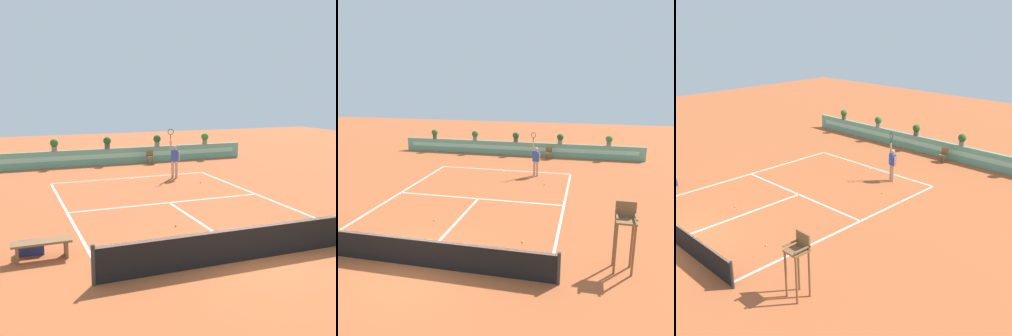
# 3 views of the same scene
# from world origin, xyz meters

# --- Properties ---
(ground_plane) EXTENTS (60.00, 60.00, 0.00)m
(ground_plane) POSITION_xyz_m (0.00, 6.00, 0.00)
(ground_plane) COLOR #B2562D
(court_lines) EXTENTS (8.32, 11.94, 0.01)m
(court_lines) POSITION_xyz_m (0.00, 6.72, 0.00)
(court_lines) COLOR white
(court_lines) RESTS_ON ground
(net) EXTENTS (8.92, 0.10, 1.00)m
(net) POSITION_xyz_m (0.00, 0.00, 0.51)
(net) COLOR #333333
(net) RESTS_ON ground
(back_wall_barrier) EXTENTS (18.00, 0.21, 1.00)m
(back_wall_barrier) POSITION_xyz_m (0.00, 16.39, 0.50)
(back_wall_barrier) COLOR #60A88E
(back_wall_barrier) RESTS_ON ground
(ball_kid_chair) EXTENTS (0.44, 0.44, 0.85)m
(ball_kid_chair) POSITION_xyz_m (2.35, 15.66, 0.48)
(ball_kid_chair) COLOR brown
(ball_kid_chair) RESTS_ON ground
(bench_courtside) EXTENTS (1.60, 0.44, 0.51)m
(bench_courtside) POSITION_xyz_m (-5.39, 2.10, 0.38)
(bench_courtside) COLOR brown
(bench_courtside) RESTS_ON ground
(gear_bag) EXTENTS (0.72, 0.40, 0.36)m
(gear_bag) POSITION_xyz_m (-5.64, 2.60, 0.18)
(gear_bag) COLOR navy
(gear_bag) RESTS_ON ground
(tennis_player) EXTENTS (0.59, 0.33, 2.58)m
(tennis_player) POSITION_xyz_m (2.10, 11.04, 1.05)
(tennis_player) COLOR tan
(tennis_player) RESTS_ON ground
(tennis_ball_near_baseline) EXTENTS (0.07, 0.07, 0.07)m
(tennis_ball_near_baseline) POSITION_xyz_m (2.84, 9.41, 0.03)
(tennis_ball_near_baseline) COLOR #CCE033
(tennis_ball_near_baseline) RESTS_ON ground
(tennis_ball_mid_court) EXTENTS (0.07, 0.07, 0.07)m
(tennis_ball_mid_court) POSITION_xyz_m (2.95, 2.33, 0.03)
(tennis_ball_mid_court) COLOR #CCE033
(tennis_ball_mid_court) RESTS_ON ground
(tennis_ball_by_sideline) EXTENTS (0.07, 0.07, 0.07)m
(tennis_ball_by_sideline) POSITION_xyz_m (-0.93, 3.43, 0.03)
(tennis_ball_by_sideline) COLOR #CCE033
(tennis_ball_by_sideline) RESTS_ON ground
(potted_plant_left) EXTENTS (0.48, 0.48, 0.72)m
(potted_plant_left) POSITION_xyz_m (-3.38, 16.39, 1.41)
(potted_plant_left) COLOR gray
(potted_plant_left) RESTS_ON back_wall_barrier
(potted_plant_far_right) EXTENTS (0.48, 0.48, 0.72)m
(potted_plant_far_right) POSITION_xyz_m (6.47, 16.39, 1.41)
(potted_plant_far_right) COLOR gray
(potted_plant_far_right) RESTS_ON back_wall_barrier
(potted_plant_right) EXTENTS (0.48, 0.48, 0.72)m
(potted_plant_right) POSITION_xyz_m (3.07, 16.39, 1.41)
(potted_plant_right) COLOR gray
(potted_plant_right) RESTS_ON back_wall_barrier
(potted_plant_centre) EXTENTS (0.48, 0.48, 0.72)m
(potted_plant_centre) POSITION_xyz_m (-0.20, 16.39, 1.41)
(potted_plant_centre) COLOR #514C47
(potted_plant_centre) RESTS_ON back_wall_barrier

